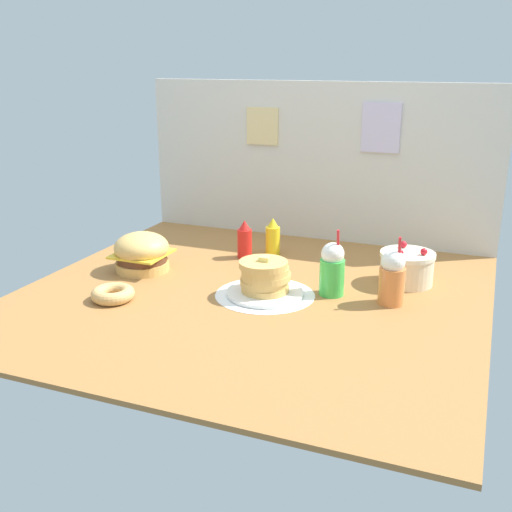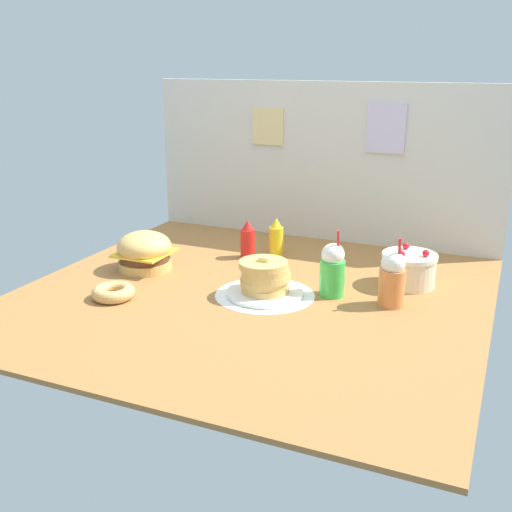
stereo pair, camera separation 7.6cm
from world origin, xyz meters
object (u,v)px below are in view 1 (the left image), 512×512
Objects in this scene: ketchup_bottle at (245,240)px; burger at (142,253)px; pancake_stack at (265,279)px; mustard_bottle at (273,238)px; layer_cake at (407,268)px; orange_float_cup at (392,278)px; donut_pink_glaze at (113,294)px; cream_soda_cup at (332,269)px.

burger is at bearing -136.04° from ketchup_bottle.
mustard_bottle reaches higher than pancake_stack.
layer_cake is 27.14cm from orange_float_cup.
ketchup_bottle is 80.00cm from donut_pink_glaze.
ketchup_bottle is at bearing 156.67° from orange_float_cup.
pancake_stack is 1.83× the size of donut_pink_glaze.
orange_float_cup reaches higher than donut_pink_glaze.
burger is 0.78× the size of pancake_stack.
orange_float_cup is (25.64, -1.03, 0.00)cm from cream_soda_cup.
orange_float_cup is 1.61× the size of donut_pink_glaze.
orange_float_cup is at bearing -2.31° from cream_soda_cup.
burger is 52.83cm from ketchup_bottle.
mustard_bottle is at bearing 39.80° from ketchup_bottle.
pancake_stack is 1.70× the size of ketchup_bottle.
pancake_stack is at bearing -7.20° from burger.
mustard_bottle is (11.70, 9.75, 0.00)cm from ketchup_bottle.
burger is 118.47cm from orange_float_cup.
donut_pink_glaze is at bearing -160.21° from orange_float_cup.
burger is at bearing -136.97° from mustard_bottle.
mustard_bottle reaches higher than donut_pink_glaze.
orange_float_cup reaches higher than mustard_bottle.
donut_pink_glaze is (-57.63, -29.12, -4.24)cm from pancake_stack.
ketchup_bottle is 1.08× the size of donut_pink_glaze.
cream_soda_cup reaches higher than burger.
donut_pink_glaze is at bearing -153.19° from pancake_stack.
burger is at bearing 172.80° from pancake_stack.
ketchup_bottle reaches higher than burger.
orange_float_cup is (118.42, 2.00, 2.62)cm from burger.
cream_soda_cup is (54.75, -33.64, 2.44)cm from ketchup_bottle.
mustard_bottle is 81.83cm from orange_float_cup.
ketchup_bottle and mustard_bottle have the same top height.
burger is 66.86cm from pancake_stack.
layer_cake is at bearing 30.59° from donut_pink_glaze.
pancake_stack is 64.71cm from donut_pink_glaze.
ketchup_bottle is at bearing -140.20° from mustard_bottle.
layer_cake is (54.42, 37.11, 0.38)cm from pancake_stack.
burger is at bearing -166.61° from layer_cake.
cream_soda_cup reaches higher than donut_pink_glaze.
ketchup_bottle is (-82.70, 7.93, 1.56)cm from layer_cake.
layer_cake is at bearing -13.99° from mustard_bottle.
pancake_stack is at bearing -73.17° from mustard_bottle.
orange_float_cup reaches higher than layer_cake.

